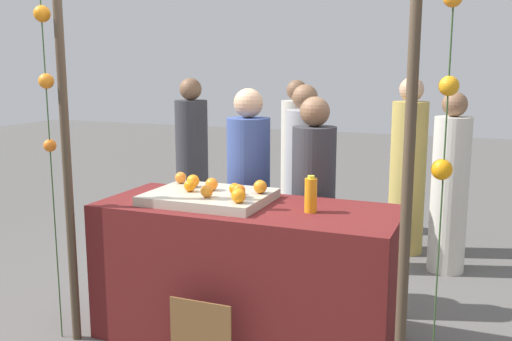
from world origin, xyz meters
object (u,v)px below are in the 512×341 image
Objects in this scene: chalkboard_sign at (201,340)px; vendor_left at (249,203)px; vendor_right at (313,213)px; stall_counter at (247,273)px; orange_0 at (235,189)px; orange_1 at (207,191)px; juice_bottle at (311,195)px.

vendor_left is (-0.20, 1.18, 0.53)m from chalkboard_sign.
vendor_right reaches higher than chalkboard_sign.
stall_counter is at bearing -68.02° from vendor_left.
orange_0 is 0.69m from vendor_left.
vendor_right is (0.26, 0.62, 0.28)m from stall_counter.
orange_1 is 0.05× the size of vendor_right.
vendor_left is 1.03× the size of vendor_right.
juice_bottle is (0.64, 0.11, 0.01)m from orange_1.
orange_1 reaches higher than orange_0.
vendor_left is at bearing 136.38° from juice_bottle.
vendor_right is at bearing 74.98° from chalkboard_sign.
orange_0 is (-0.09, 0.01, 0.55)m from stall_counter.
vendor_left is at bearing 104.89° from orange_0.
vendor_left is at bearing 178.62° from vendor_right.
orange_0 is 0.75m from vendor_right.
orange_0 is at bearing 173.46° from stall_counter.
orange_1 is 0.93m from vendor_right.
stall_counter is 24.09× the size of orange_1.
stall_counter is at bearing -6.54° from orange_0.
chalkboard_sign is at bearing -132.05° from juice_bottle.
orange_0 is 0.95× the size of orange_1.
stall_counter is 0.56m from orange_0.
orange_1 reaches higher than chalkboard_sign.
vendor_right is (0.35, 0.61, -0.27)m from orange_0.
stall_counter is 1.19× the size of vendor_left.
vendor_right is (0.31, 1.17, 0.50)m from chalkboard_sign.
orange_1 is 0.35× the size of juice_bottle.
orange_0 is 0.05× the size of vendor_left.
orange_0 is at bearing -119.59° from vendor_right.
juice_bottle is (0.51, -0.03, 0.01)m from orange_0.
orange_1 is 0.80m from vendor_left.
stall_counter is 0.72m from vendor_right.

